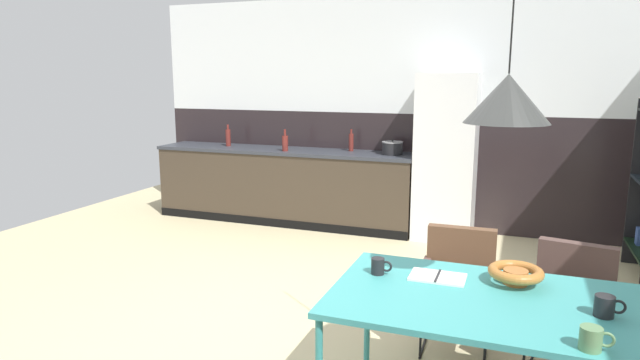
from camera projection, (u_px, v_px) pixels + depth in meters
name	position (u px, v px, depth m)	size (l,w,h in m)	color
ground_plane	(292.00, 342.00, 3.73)	(8.63, 8.63, 0.00)	#C6B78B
back_wall_splashback_dark	(398.00, 170.00, 6.60)	(6.31, 0.12, 1.37)	black
back_wall_panel_upper	(401.00, 55.00, 6.34)	(6.31, 0.12, 1.37)	silver
kitchen_counter	(284.00, 185.00, 6.78)	(3.32, 0.63, 0.92)	#3C3125
refrigerator_column	(446.00, 157.00, 6.01)	(0.64, 0.60, 1.84)	silver
dining_table	(494.00, 308.00, 2.60)	(1.57, 0.92, 0.75)	teal
armchair_corner_seat	(459.00, 275.00, 3.61)	(0.50, 0.48, 0.80)	brown
armchair_head_of_table	(572.00, 295.00, 3.29)	(0.56, 0.55, 0.79)	brown
fruit_bowl	(516.00, 273.00, 2.77)	(0.28, 0.28, 0.09)	#B2662D
open_book	(438.00, 277.00, 2.86)	(0.29, 0.19, 0.02)	white
mug_white_ceramic	(592.00, 339.00, 2.10)	(0.13, 0.09, 0.09)	#5B8456
mug_dark_espresso	(605.00, 306.00, 2.40)	(0.13, 0.09, 0.10)	black
mug_tall_blue	(379.00, 266.00, 2.92)	(0.12, 0.07, 0.09)	black
cooking_pot	(392.00, 148.00, 6.22)	(0.24, 0.24, 0.18)	black
bottle_wine_green	(228.00, 137.00, 6.97)	(0.06, 0.06, 0.28)	maroon
bottle_oil_tall	(285.00, 143.00, 6.50)	(0.07, 0.07, 0.26)	maroon
bottle_vinegar_dark	(351.00, 142.00, 6.51)	(0.06, 0.06, 0.27)	maroon
pendant_lamp_over_table_near	(507.00, 99.00, 2.44)	(0.39, 0.39, 1.10)	black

